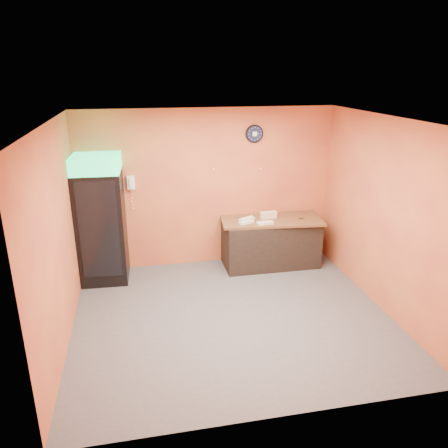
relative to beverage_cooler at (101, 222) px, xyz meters
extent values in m
plane|color=#47474C|center=(1.85, -1.60, -1.04)|extent=(4.50, 4.50, 0.00)
cube|color=#D2753B|center=(1.85, 0.40, 0.36)|extent=(4.50, 0.02, 2.80)
cube|color=#D2753B|center=(-0.40, -1.60, 0.36)|extent=(0.02, 4.00, 2.80)
cube|color=#D2753B|center=(4.10, -1.60, 0.36)|extent=(0.02, 4.00, 2.80)
cube|color=white|center=(1.85, -1.60, 1.76)|extent=(4.50, 4.00, 0.02)
cube|color=black|center=(0.00, 0.05, -0.11)|extent=(0.78, 0.78, 1.87)
cube|color=#1ADF77|center=(0.00, 0.05, 0.96)|extent=(0.78, 0.78, 0.27)
cube|color=black|center=(0.01, -0.33, -0.03)|extent=(0.62, 0.05, 1.60)
cube|color=black|center=(2.92, 0.02, -0.62)|extent=(1.69, 0.76, 0.85)
cylinder|color=black|center=(2.66, 0.37, 1.30)|extent=(0.31, 0.05, 0.31)
cylinder|color=#0F1433|center=(2.66, 0.35, 1.30)|extent=(0.27, 0.01, 0.27)
cube|color=white|center=(2.66, 0.34, 1.30)|extent=(0.08, 0.00, 0.08)
cube|color=white|center=(0.51, 0.35, 0.55)|extent=(0.13, 0.07, 0.23)
cube|color=white|center=(0.51, 0.30, 0.55)|extent=(0.05, 0.04, 0.19)
cube|color=brown|center=(2.92, 0.02, -0.18)|extent=(1.85, 0.96, 0.04)
cube|color=beige|center=(2.87, 0.06, -0.13)|extent=(0.30, 0.13, 0.06)
cube|color=beige|center=(2.87, 0.06, -0.06)|extent=(0.30, 0.13, 0.06)
cube|color=silver|center=(2.42, -0.12, -0.14)|extent=(0.28, 0.20, 0.04)
cube|color=silver|center=(2.73, -0.21, -0.14)|extent=(0.29, 0.13, 0.04)
cube|color=silver|center=(2.47, 0.04, -0.14)|extent=(0.31, 0.24, 0.04)
cylinder|color=silver|center=(2.60, 0.16, -0.13)|extent=(0.05, 0.05, 0.05)
camera|label=1|loc=(0.63, -7.00, 2.36)|focal=35.00mm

